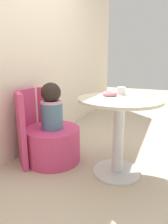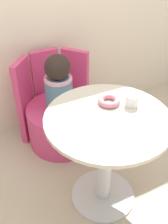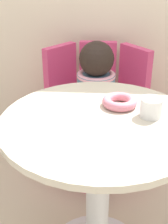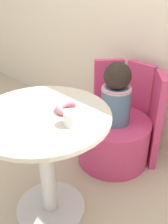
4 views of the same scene
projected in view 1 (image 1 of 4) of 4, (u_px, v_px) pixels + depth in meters
name	position (u px, v px, depth m)	size (l,w,h in m)	color
ground_plane	(121.00, 170.00, 1.95)	(12.00, 12.00, 0.00)	#B7A88E
back_wall	(20.00, 44.00, 2.09)	(6.00, 0.06, 2.40)	beige
round_table	(119.00, 122.00, 1.78)	(0.74, 0.74, 0.72)	silver
tub_chair	(53.00, 144.00, 2.10)	(0.57, 0.57, 0.36)	#D13D70
booth_backrest	(34.00, 124.00, 2.15)	(0.67, 0.24, 0.75)	#D13D70
child_figure	(51.00, 107.00, 2.00)	(0.22, 0.22, 0.47)	slate
donut	(110.00, 94.00, 1.84)	(0.14, 0.14, 0.04)	pink
cup	(121.00, 91.00, 1.90)	(0.08, 0.08, 0.07)	white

